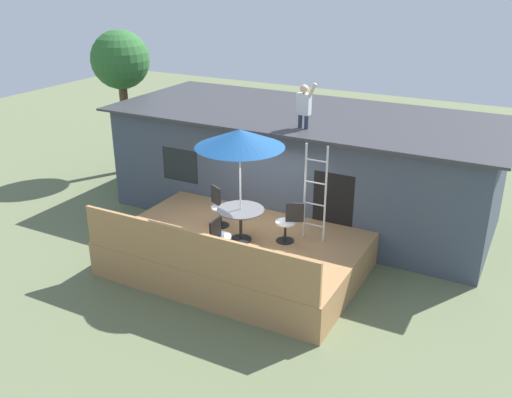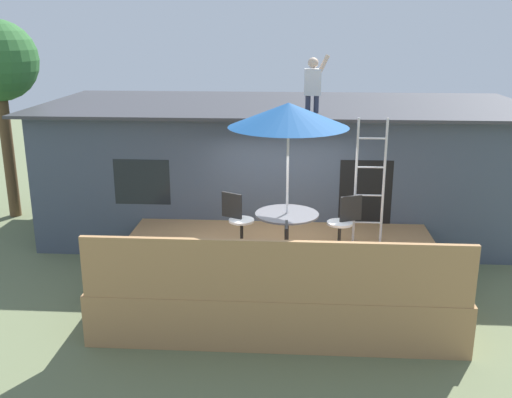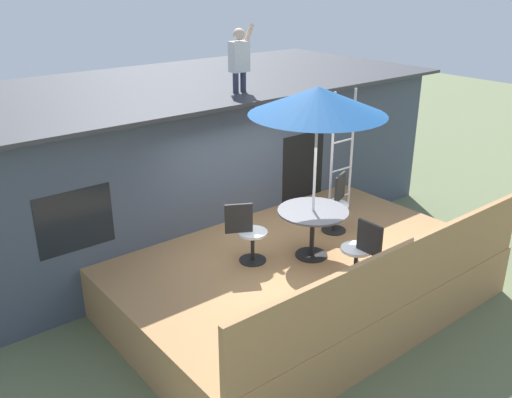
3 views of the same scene
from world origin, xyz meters
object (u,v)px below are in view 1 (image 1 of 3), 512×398
Objects in this scene: patio_umbrella at (240,138)px; step_ladder at (315,194)px; patio_chair_right at (289,223)px; backyard_tree at (120,62)px; person_figure at (304,103)px; patio_chair_left at (219,207)px; patio_table at (241,216)px; patio_chair_near at (219,238)px.

patio_umbrella is 2.04m from step_ladder.
backyard_tree is at bearing -50.26° from patio_chair_right.
person_figure is at bearing 79.29° from patio_umbrella.
person_figure is (0.44, 2.32, 0.31)m from patio_umbrella.
step_ladder is (1.41, 0.79, -1.25)m from patio_umbrella.
patio_chair_left is 1.00× the size of patio_chair_right.
patio_table is at bearing -90.00° from patio_umbrella.
patio_umbrella is at bearing -0.00° from patio_chair_right.
patio_chair_near is (0.85, -1.40, 0.00)m from patio_chair_left.
person_figure is at bearing -14.73° from backyard_tree.
person_figure is at bearing 122.44° from step_ladder.
step_ladder is at bearing -22.78° from backyard_tree.
step_ladder is 2.39× the size of patio_chair_near.
backyard_tree is at bearing 176.35° from patio_chair_left.
patio_umbrella reaches higher than patio_chair_right.
patio_table is 1.69m from step_ladder.
step_ladder reaches higher than patio_table.
patio_umbrella reaches higher than patio_chair_left.
backyard_tree is at bearing 165.27° from person_figure.
patio_umbrella is 2.76× the size of patio_chair_left.
patio_chair_left is at bearing 151.17° from patio_table.
person_figure reaches higher than patio_umbrella.
person_figure is at bearing 84.03° from patio_chair_left.
backyard_tree is at bearing 147.97° from patio_umbrella.
backyard_tree is (-6.71, 5.12, 2.38)m from patio_chair_near.
patio_chair_left is 7.34m from backyard_tree.
step_ladder is 0.47× the size of backyard_tree.
backyard_tree is at bearing 147.97° from patio_table.
patio_table is 1.06m from patio_chair_right.
person_figure is 3.95m from patio_chair_near.
patio_chair_left and patio_chair_near have the same top height.
patio_table is at bearing 0.00° from patio_chair_left.
patio_chair_left is 1.64m from patio_chair_near.
person_figure reaches higher than patio_table.
person_figure is 0.24× the size of backyard_tree.
patio_chair_left is (-0.85, 0.47, -0.13)m from patio_table.
step_ladder is (1.41, 0.79, 0.51)m from patio_table.
patio_umbrella reaches higher than step_ladder.
patio_umbrella is 2.29× the size of person_figure.
person_figure reaches higher than patio_chair_right.
person_figure is 7.38m from backyard_tree.
step_ladder reaches higher than patio_chair_near.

